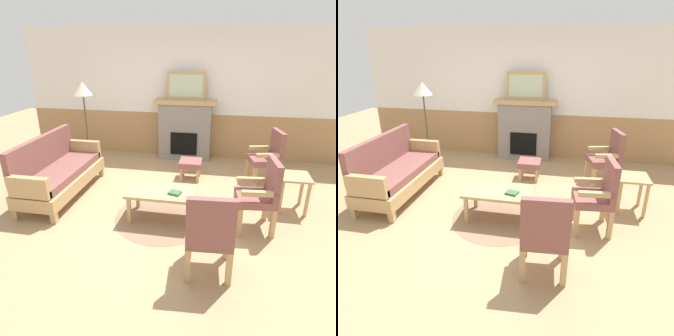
% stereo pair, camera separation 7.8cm
% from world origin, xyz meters
% --- Properties ---
extents(ground_plane, '(14.00, 14.00, 0.00)m').
position_xyz_m(ground_plane, '(0.00, 0.00, 0.00)').
color(ground_plane, tan).
extents(wall_back, '(7.20, 0.14, 2.70)m').
position_xyz_m(wall_back, '(0.00, 2.60, 1.31)').
color(wall_back, white).
rests_on(wall_back, ground_plane).
extents(fireplace, '(1.30, 0.44, 1.28)m').
position_xyz_m(fireplace, '(0.00, 2.35, 0.65)').
color(fireplace, gray).
rests_on(fireplace, ground_plane).
extents(framed_picture, '(0.80, 0.04, 0.56)m').
position_xyz_m(framed_picture, '(0.00, 2.35, 1.56)').
color(framed_picture, tan).
rests_on(framed_picture, fireplace).
extents(couch, '(0.70, 1.80, 0.98)m').
position_xyz_m(couch, '(-1.78, 0.22, 0.40)').
color(couch, tan).
rests_on(couch, ground_plane).
extents(coffee_table, '(0.96, 0.56, 0.44)m').
position_xyz_m(coffee_table, '(0.02, -0.20, 0.39)').
color(coffee_table, tan).
rests_on(coffee_table, ground_plane).
extents(round_rug, '(1.37, 1.37, 0.01)m').
position_xyz_m(round_rug, '(0.02, -0.20, 0.00)').
color(round_rug, '#896B51').
rests_on(round_rug, ground_plane).
extents(book_on_table, '(0.19, 0.17, 0.03)m').
position_xyz_m(book_on_table, '(0.21, -0.27, 0.46)').
color(book_on_table, '#33663D').
rests_on(book_on_table, coffee_table).
extents(footstool, '(0.40, 0.40, 0.36)m').
position_xyz_m(footstool, '(0.26, 1.25, 0.28)').
color(footstool, tan).
rests_on(footstool, ground_plane).
extents(armchair_near_fireplace, '(0.57, 0.57, 0.98)m').
position_xyz_m(armchair_near_fireplace, '(1.61, 1.26, 0.54)').
color(armchair_near_fireplace, tan).
rests_on(armchair_near_fireplace, ground_plane).
extents(armchair_by_window_left, '(0.53, 0.53, 0.98)m').
position_xyz_m(armchair_by_window_left, '(1.34, -0.22, 0.54)').
color(armchair_by_window_left, tan).
rests_on(armchair_by_window_left, ground_plane).
extents(armchair_front_left, '(0.51, 0.51, 0.98)m').
position_xyz_m(armchair_front_left, '(0.73, -1.23, 0.54)').
color(armchair_front_left, tan).
rests_on(armchair_front_left, ground_plane).
extents(side_table, '(0.44, 0.44, 0.55)m').
position_xyz_m(side_table, '(1.87, 0.40, 0.43)').
color(side_table, tan).
rests_on(side_table, ground_plane).
extents(floor_lamp_by_couch, '(0.36, 0.36, 1.68)m').
position_xyz_m(floor_lamp_by_couch, '(-1.89, 1.58, 1.45)').
color(floor_lamp_by_couch, '#332D28').
rests_on(floor_lamp_by_couch, ground_plane).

